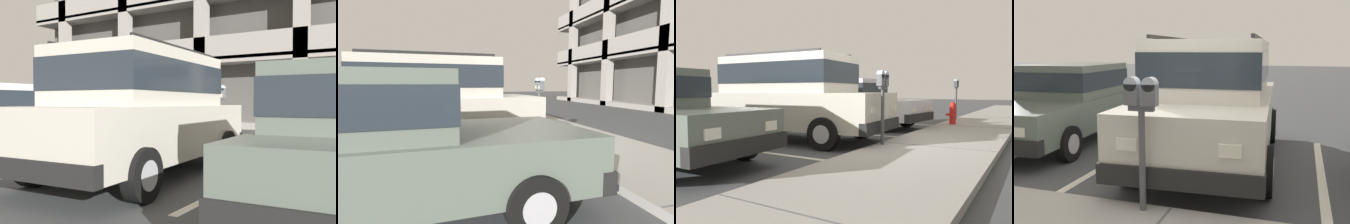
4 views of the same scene
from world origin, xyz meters
The scene contains 8 objects.
ground_plane centered at (0.00, 0.00, -0.05)m, with size 80.00×80.00×0.10m.
sidewalk centered at (0.00, 1.30, 0.06)m, with size 40.00×2.20×0.12m.
parking_stall_lines centered at (1.63, -1.40, 0.00)m, with size 13.20×4.80×0.01m.
silver_suv centered at (0.08, -2.16, 1.09)m, with size 2.22×4.88×2.03m.
red_sedan centered at (-3.18, -2.21, 0.82)m, with size 2.11×4.61×1.54m.
parking_meter_near centered at (0.27, 0.35, 1.19)m, with size 0.35×0.12×1.44m.
parking_meter_far centered at (-6.26, 0.35, 1.22)m, with size 0.35×0.12×1.48m.
fire_hydrant centered at (-4.43, 0.65, 0.46)m, with size 0.30×0.30×0.70m.
Camera 1 is at (3.61, -7.10, 1.18)m, focal length 40.00 mm.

